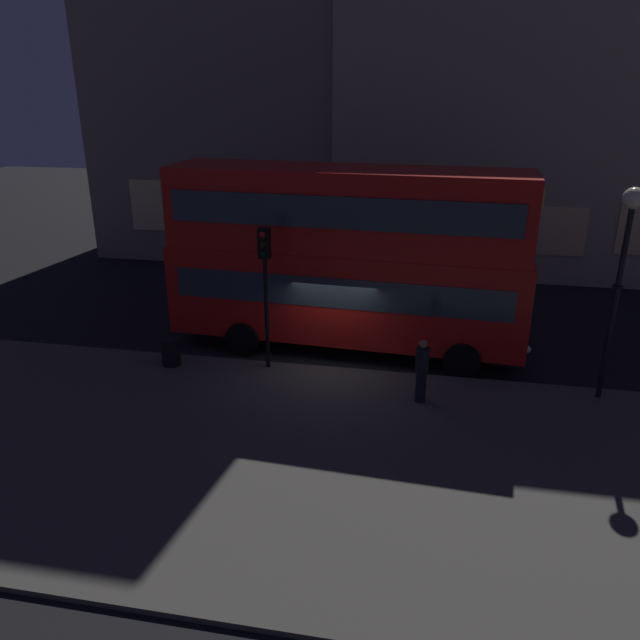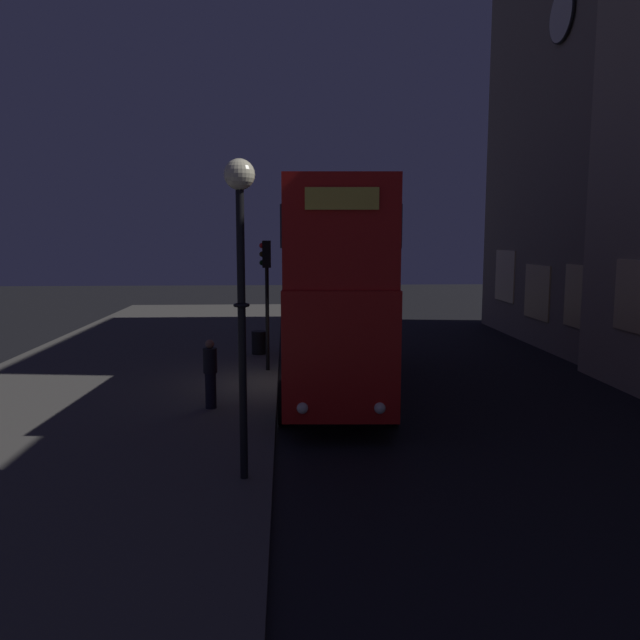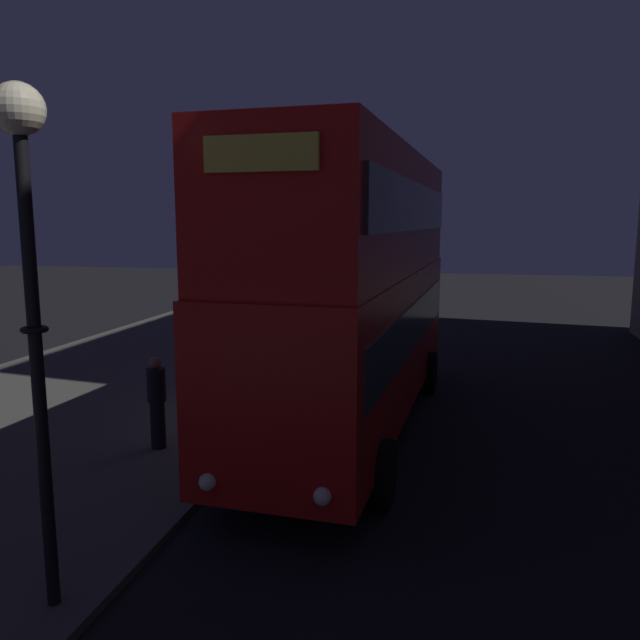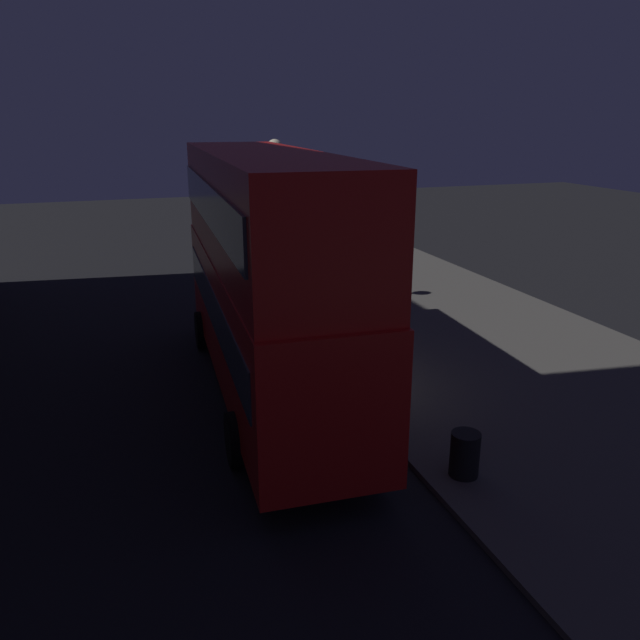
# 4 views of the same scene
# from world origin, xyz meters

# --- Properties ---
(ground_plane) EXTENTS (80.00, 80.00, 0.00)m
(ground_plane) POSITION_xyz_m (0.00, 0.00, 0.00)
(ground_plane) COLOR black
(sidewalk_slab) EXTENTS (44.00, 9.44, 0.12)m
(sidewalk_slab) POSITION_xyz_m (0.00, -5.18, 0.06)
(sidewalk_slab) COLOR #4C4944
(sidewalk_slab) RESTS_ON ground
(double_decker_bus) EXTENTS (11.07, 3.22, 5.66)m
(double_decker_bus) POSITION_xyz_m (0.17, 1.22, 3.14)
(double_decker_bus) COLOR red
(double_decker_bus) RESTS_ON ground
(traffic_light_near_kerb) EXTENTS (0.33, 0.37, 4.15)m
(traffic_light_near_kerb) POSITION_xyz_m (-1.81, -0.81, 3.10)
(traffic_light_near_kerb) COLOR black
(traffic_light_near_kerb) RESTS_ON sidewalk_slab
(street_lamp) EXTENTS (0.52, 0.52, 5.55)m
(street_lamp) POSITION_xyz_m (7.35, -0.96, 4.26)
(street_lamp) COLOR black
(street_lamp) RESTS_ON sidewalk_slab
(pedestrian) EXTENTS (0.35, 0.35, 1.74)m
(pedestrian) POSITION_xyz_m (2.67, -2.09, 1.02)
(pedestrian) COLOR black
(pedestrian) RESTS_ON sidewalk_slab
(litter_bin) EXTENTS (0.54, 0.54, 0.84)m
(litter_bin) POSITION_xyz_m (-4.67, -1.19, 0.54)
(litter_bin) COLOR black
(litter_bin) RESTS_ON sidewalk_slab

